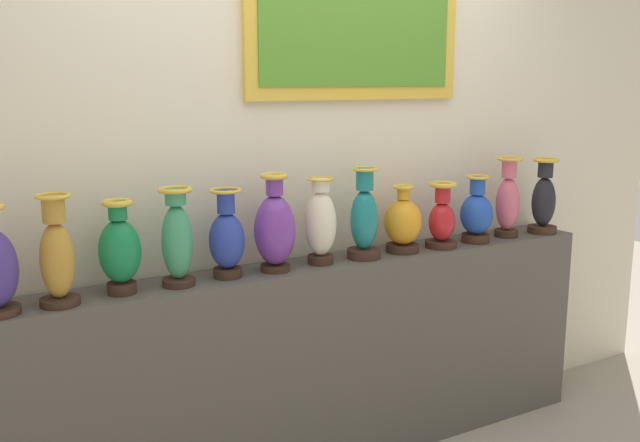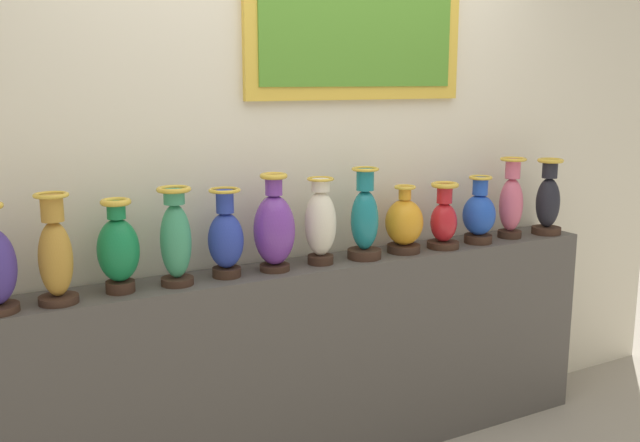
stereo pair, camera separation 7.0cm
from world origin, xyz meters
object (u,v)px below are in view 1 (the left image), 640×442
(vase_emerald, at_px, (120,250))
(vase_onyx, at_px, (544,200))
(vase_amber, at_px, (403,223))
(vase_rose, at_px, (508,201))
(vase_violet, at_px, (275,229))
(vase_teal, at_px, (364,220))
(vase_ivory, at_px, (321,223))
(vase_sapphire, at_px, (476,214))
(vase_jade, at_px, (177,239))
(vase_ochre, at_px, (57,256))
(vase_crimson, at_px, (442,219))
(vase_cobalt, at_px, (227,239))

(vase_emerald, bearing_deg, vase_onyx, -0.81)
(vase_amber, distance_m, vase_rose, 0.67)
(vase_violet, xyz_separation_m, vase_teal, (0.45, -0.01, -0.01))
(vase_ivory, bearing_deg, vase_sapphire, -1.58)
(vase_ivory, bearing_deg, vase_onyx, -1.49)
(vase_emerald, bearing_deg, vase_jade, -2.44)
(vase_jade, height_order, vase_amber, vase_jade)
(vase_ochre, height_order, vase_amber, vase_ochre)
(vase_ochre, relative_size, vase_emerald, 1.12)
(vase_crimson, height_order, vase_onyx, vase_onyx)
(vase_emerald, relative_size, vase_crimson, 1.13)
(vase_onyx, bearing_deg, vase_amber, 178.10)
(vase_amber, relative_size, vase_onyx, 0.80)
(vase_violet, distance_m, vase_rose, 1.34)
(vase_onyx, bearing_deg, vase_sapphire, 178.68)
(vase_jade, xyz_separation_m, vase_sapphire, (1.55, -0.01, -0.04))
(vase_emerald, height_order, vase_ivory, vase_ivory)
(vase_teal, bearing_deg, vase_onyx, -1.10)
(vase_sapphire, distance_m, vase_onyx, 0.46)
(vase_amber, distance_m, vase_onyx, 0.91)
(vase_ochre, bearing_deg, vase_teal, 0.88)
(vase_emerald, xyz_separation_m, vase_teal, (1.10, -0.01, 0.01))
(vase_onyx, bearing_deg, vase_crimson, 179.21)
(vase_ivory, relative_size, vase_onyx, 0.96)
(vase_crimson, relative_size, vase_onyx, 0.80)
(vase_cobalt, height_order, vase_sapphire, vase_cobalt)
(vase_crimson, distance_m, vase_sapphire, 0.22)
(vase_rose, bearing_deg, vase_amber, 179.71)
(vase_emerald, bearing_deg, vase_ivory, 0.22)
(vase_emerald, distance_m, vase_violet, 0.65)
(vase_violet, distance_m, vase_onyx, 1.58)
(vase_cobalt, bearing_deg, vase_amber, -0.51)
(vase_ochre, height_order, vase_cobalt, vase_ochre)
(vase_cobalt, distance_m, vase_teal, 0.67)
(vase_ochre, distance_m, vase_amber, 1.56)
(vase_cobalt, relative_size, vase_ivory, 0.96)
(vase_cobalt, relative_size, vase_crimson, 1.15)
(vase_emerald, height_order, vase_cobalt, vase_cobalt)
(vase_cobalt, distance_m, vase_sapphire, 1.33)
(vase_ochre, bearing_deg, vase_sapphire, 0.27)
(vase_ochre, bearing_deg, vase_ivory, 1.74)
(vase_sapphire, bearing_deg, vase_cobalt, 178.83)
(vase_cobalt, height_order, vase_teal, vase_teal)
(vase_teal, height_order, vase_amber, vase_teal)
(vase_jade, xyz_separation_m, vase_crimson, (1.33, -0.01, -0.05))
(vase_emerald, distance_m, vase_ivory, 0.88)
(vase_jade, bearing_deg, vase_teal, -0.03)
(vase_cobalt, xyz_separation_m, vase_sapphire, (1.33, -0.03, -0.02))
(vase_crimson, bearing_deg, vase_jade, 179.45)
(vase_violet, relative_size, vase_amber, 1.31)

